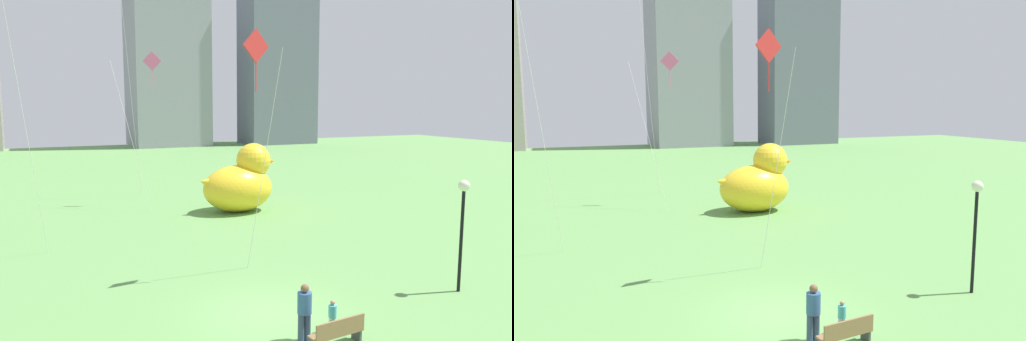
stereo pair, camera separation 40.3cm
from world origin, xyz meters
The scene contains 9 objects.
ground_plane centered at (0.00, 0.00, 0.00)m, with size 140.00×140.00×0.00m, color #639851.
park_bench centered at (0.80, -2.88, 0.48)m, with size 1.72×0.60×0.90m.
person_adult centered at (0.16, -2.10, 0.95)m, with size 0.42×0.42×1.72m.
person_child centered at (1.18, -2.01, 0.57)m, with size 0.25×0.25×1.03m.
giant_inflatable_duck centered at (5.31, 14.95, 1.85)m, with size 5.24×3.36×4.34m.
lamppost centered at (7.28, -1.10, 3.05)m, with size 0.41×0.41×4.15m.
city_skyline centered at (3.76, 66.17, 15.40)m, with size 82.24×13.61×34.60m.
kite_red centered at (1.20, 3.50, 8.68)m, with size 1.72×1.32×9.66m.
kite_pink centered at (0.78, 19.47, 9.24)m, with size 3.18×3.51×10.29m.
Camera 2 is at (-6.48, -14.23, 6.90)m, focal length 35.09 mm.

